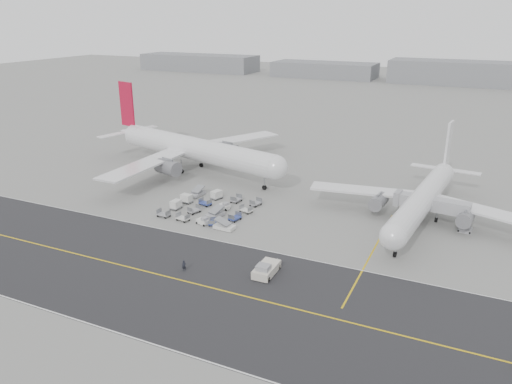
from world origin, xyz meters
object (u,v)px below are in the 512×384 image
at_px(airliner_a, 192,148).
at_px(pushback_tug, 266,269).
at_px(ground_crew_a, 184,266).
at_px(jet_bridge, 433,206).
at_px(airliner_b, 424,198).

height_order(airliner_a, pushback_tug, airliner_a).
bearing_deg(ground_crew_a, airliner_a, 98.50).
height_order(pushback_tug, jet_bridge, jet_bridge).
relative_size(pushback_tug, jet_bridge, 0.50).
height_order(airliner_a, ground_crew_a, airliner_a).
height_order(airliner_a, jet_bridge, airliner_a).
relative_size(airliner_b, pushback_tug, 6.21).
bearing_deg(jet_bridge, airliner_a, 175.34).
bearing_deg(jet_bridge, ground_crew_a, -127.23).
height_order(airliner_b, jet_bridge, airliner_b).
bearing_deg(airliner_b, pushback_tug, -114.15).
bearing_deg(airliner_b, ground_crew_a, -124.01).
distance_m(pushback_tug, jet_bridge, 40.62).
height_order(airliner_a, airliner_b, airliner_a).
bearing_deg(ground_crew_a, jet_bridge, 25.44).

